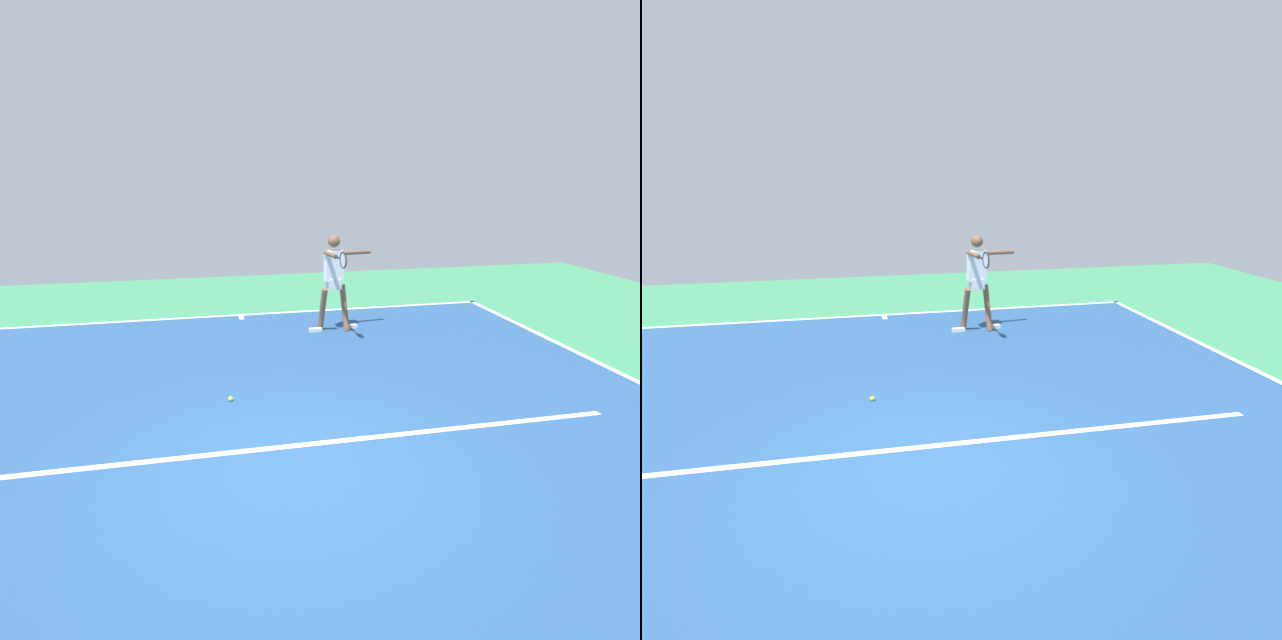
{
  "view_description": "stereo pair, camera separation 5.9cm",
  "coord_description": "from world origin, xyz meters",
  "views": [
    {
      "loc": [
        0.92,
        5.19,
        3.06
      ],
      "look_at": [
        -0.82,
        -2.44,
        0.9
      ],
      "focal_mm": 31.85,
      "sensor_mm": 36.0,
      "label": 1
    },
    {
      "loc": [
        0.86,
        5.2,
        3.06
      ],
      "look_at": [
        -0.82,
        -2.44,
        0.9
      ],
      "focal_mm": 31.85,
      "sensor_mm": 36.0,
      "label": 2
    }
  ],
  "objects": [
    {
      "name": "court_line_service",
      "position": [
        0.0,
        -0.49,
        0.0
      ],
      "size": [
        8.02,
        0.1,
        0.01
      ],
      "primitive_type": "cube",
      "color": "white",
      "rests_on": "ground_plane"
    },
    {
      "name": "court_line_centre_mark",
      "position": [
        0.0,
        -6.17,
        0.0
      ],
      "size": [
        0.1,
        0.3,
        0.01
      ],
      "primitive_type": "cube",
      "color": "white",
      "rests_on": "ground_plane"
    },
    {
      "name": "tennis_player",
      "position": [
        -1.64,
        -4.84,
        1.05
      ],
      "size": [
        1.21,
        1.29,
        1.82
      ],
      "rotation": [
        0.0,
        0.0,
        0.11
      ],
      "color": "brown",
      "rests_on": "ground_plane"
    },
    {
      "name": "court_surface",
      "position": [
        0.0,
        0.0,
        0.0
      ],
      "size": [
        10.69,
        12.83,
        0.0
      ],
      "primitive_type": "cube",
      "color": "navy",
      "rests_on": "ground_plane"
    },
    {
      "name": "ground_plane",
      "position": [
        0.0,
        0.0,
        0.0
      ],
      "size": [
        21.37,
        21.37,
        0.0
      ],
      "primitive_type": "plane",
      "color": "#388456"
    },
    {
      "name": "court_line_baseline_near",
      "position": [
        0.0,
        -6.37,
        0.0
      ],
      "size": [
        10.69,
        0.1,
        0.01
      ],
      "primitive_type": "cube",
      "color": "white",
      "rests_on": "ground_plane"
    },
    {
      "name": "tennis_ball_far_corner",
      "position": [
        0.53,
        -1.91,
        0.03
      ],
      "size": [
        0.07,
        0.07,
        0.07
      ],
      "primitive_type": "sphere",
      "color": "yellow",
      "rests_on": "ground_plane"
    }
  ]
}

